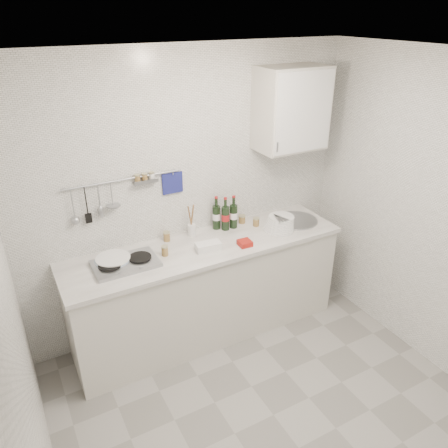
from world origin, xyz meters
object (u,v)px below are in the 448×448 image
plate_stack_sink (280,224)px  plate_stack_hob (112,261)px  wall_cabinet (292,109)px  wine_bottles (225,213)px  utensil_crock (192,228)px

plate_stack_sink → plate_stack_hob: bearing=175.0°
wall_cabinet → plate_stack_sink: size_ratio=2.33×
plate_stack_sink → wall_cabinet: bearing=45.2°
wine_bottles → utensil_crock: wine_bottles is taller
wall_cabinet → plate_stack_hob: size_ratio=2.35×
wall_cabinet → plate_stack_hob: wall_cabinet is taller
plate_stack_sink → utensil_crock: size_ratio=1.01×
wall_cabinet → plate_stack_hob: 1.96m
wall_cabinet → plate_stack_hob: bearing=-178.3°
plate_stack_sink → wine_bottles: 0.51m
wall_cabinet → utensil_crock: size_ratio=2.34×
plate_stack_hob → plate_stack_sink: plate_stack_sink is taller
plate_stack_sink → wine_bottles: wine_bottles is taller
wall_cabinet → plate_stack_sink: bearing=-134.8°
plate_stack_hob → utensil_crock: bearing=10.2°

